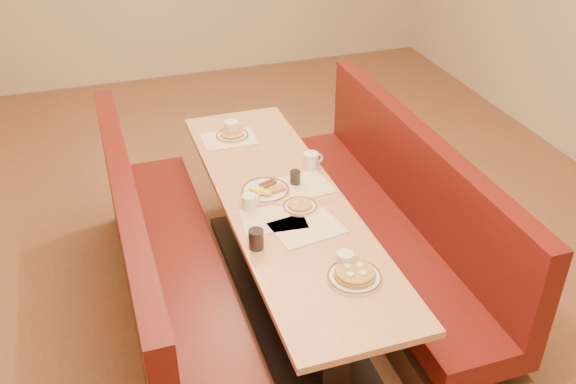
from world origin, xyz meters
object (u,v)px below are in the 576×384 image
object	(u,v)px
pancake_plate	(355,275)
soda_tumbler_near	(256,239)
soda_tumbler_mid	(295,178)
diner_table	(284,251)
coffee_mug_a	(345,260)
coffee_mug_c	(312,160)
coffee_mug_b	(250,202)
booth_right	(391,231)
coffee_mug_d	(232,128)
booth_left	(166,277)
eggs_plate	(265,190)

from	to	relation	value
pancake_plate	soda_tumbler_near	world-z (taller)	soda_tumbler_near
soda_tumbler_mid	diner_table	bearing A→B (deg)	-129.30
coffee_mug_a	coffee_mug_c	bearing A→B (deg)	85.66
diner_table	coffee_mug_b	xyz separation A→B (m)	(-0.21, -0.02, 0.42)
booth_right	coffee_mug_a	distance (m)	1.03
booth_right	soda_tumbler_near	world-z (taller)	booth_right
coffee_mug_d	booth_right	bearing A→B (deg)	-51.03
diner_table	soda_tumbler_near	xyz separation A→B (m)	(-0.28, -0.39, 0.43)
coffee_mug_a	booth_right	bearing A→B (deg)	53.70
diner_table	booth_left	world-z (taller)	booth_left
coffee_mug_a	soda_tumbler_near	size ratio (longest dim) A/B	1.07
diner_table	eggs_plate	size ratio (longest dim) A/B	8.59
booth_left	coffee_mug_a	bearing A→B (deg)	-39.79
coffee_mug_d	booth_left	bearing A→B (deg)	-128.92
soda_tumbler_near	soda_tumbler_mid	size ratio (longest dim) A/B	1.25
soda_tumbler_near	coffee_mug_b	bearing A→B (deg)	79.65
coffee_mug_b	eggs_plate	bearing A→B (deg)	28.07
coffee_mug_a	coffee_mug_b	xyz separation A→B (m)	(-0.31, 0.67, -0.00)
pancake_plate	eggs_plate	bearing A→B (deg)	101.79
coffee_mug_c	coffee_mug_d	size ratio (longest dim) A/B	0.99
diner_table	coffee_mug_a	world-z (taller)	coffee_mug_a
coffee_mug_a	coffee_mug_d	distance (m)	1.60
booth_right	coffee_mug_b	world-z (taller)	booth_right
eggs_plate	soda_tumbler_near	xyz separation A→B (m)	(-0.20, -0.50, 0.04)
coffee_mug_b	soda_tumbler_mid	distance (m)	0.38
booth_right	eggs_plate	xyz separation A→B (m)	(-0.81, 0.11, 0.41)
eggs_plate	coffee_mug_a	world-z (taller)	coffee_mug_a
pancake_plate	coffee_mug_b	world-z (taller)	coffee_mug_b
soda_tumbler_near	soda_tumbler_mid	bearing A→B (deg)	53.47
coffee_mug_b	booth_right	bearing A→B (deg)	-15.93
booth_right	eggs_plate	size ratio (longest dim) A/B	8.59
coffee_mug_a	coffee_mug_b	world-z (taller)	same
booth_right	soda_tumbler_near	bearing A→B (deg)	-158.75
booth_right	coffee_mug_a	xyz separation A→B (m)	(-0.63, -0.69, 0.44)
coffee_mug_c	soda_tumbler_near	xyz separation A→B (m)	(-0.56, -0.70, 0.00)
soda_tumbler_mid	booth_right	bearing A→B (deg)	-13.64
booth_left	coffee_mug_c	distance (m)	1.15
eggs_plate	coffee_mug_c	world-z (taller)	coffee_mug_c
booth_right	coffee_mug_a	world-z (taller)	booth_right
coffee_mug_d	soda_tumbler_near	distance (m)	1.31
booth_left	coffee_mug_b	xyz separation A→B (m)	(0.52, -0.02, 0.43)
booth_right	soda_tumbler_near	size ratio (longest dim) A/B	22.57
booth_left	soda_tumbler_near	world-z (taller)	booth_left
coffee_mug_a	pancake_plate	bearing A→B (deg)	-78.55
booth_right	coffee_mug_d	world-z (taller)	booth_right
pancake_plate	coffee_mug_c	xyz separation A→B (m)	(0.18, 1.09, 0.03)
diner_table	pancake_plate	size ratio (longest dim) A/B	9.02
soda_tumbler_mid	soda_tumbler_near	bearing A→B (deg)	-126.53
booth_right	soda_tumbler_mid	world-z (taller)	booth_right
pancake_plate	eggs_plate	world-z (taller)	pancake_plate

